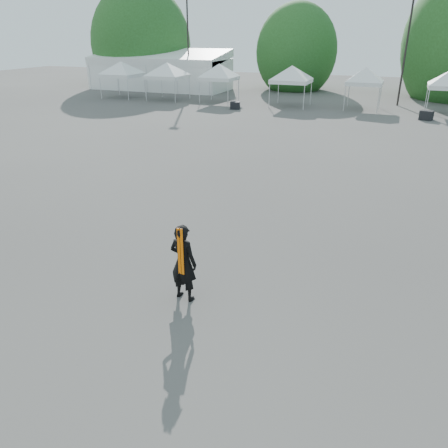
% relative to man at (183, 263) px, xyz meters
% --- Properties ---
extents(ground, '(120.00, 120.00, 0.00)m').
position_rel_man_xyz_m(ground, '(0.97, 1.92, -0.96)').
color(ground, '#474442').
rests_on(ground, ground).
extents(marquee, '(15.00, 6.25, 4.23)m').
position_rel_man_xyz_m(marquee, '(-21.03, 36.92, 1.01)').
color(marquee, white).
rests_on(marquee, ground).
extents(light_pole_west, '(0.60, 0.25, 10.30)m').
position_rel_man_xyz_m(light_pole_west, '(-17.03, 35.92, 4.81)').
color(light_pole_west, black).
rests_on(light_pole_west, ground).
extents(light_pole_east, '(0.60, 0.25, 9.80)m').
position_rel_man_xyz_m(light_pole_east, '(3.97, 33.92, 4.56)').
color(light_pole_east, black).
rests_on(light_pole_east, ground).
extents(tree_far_w, '(4.80, 4.80, 7.30)m').
position_rel_man_xyz_m(tree_far_w, '(-25.03, 39.92, 3.58)').
color(tree_far_w, '#382314').
rests_on(tree_far_w, ground).
extents(tree_mid_w, '(4.16, 4.16, 6.33)m').
position_rel_man_xyz_m(tree_mid_w, '(-7.03, 41.92, 2.97)').
color(tree_mid_w, '#382314').
rests_on(tree_mid_w, ground).
extents(tent_a, '(4.57, 4.57, 3.88)m').
position_rel_man_xyz_m(tent_a, '(-21.07, 29.52, 2.10)').
color(tent_a, silver).
rests_on(tent_a, ground).
extents(tent_b, '(4.51, 4.51, 3.88)m').
position_rel_man_xyz_m(tent_b, '(-16.20, 29.60, 2.10)').
color(tent_b, silver).
rests_on(tent_b, ground).
extents(tent_c, '(4.12, 4.12, 3.88)m').
position_rel_man_xyz_m(tent_c, '(-11.16, 29.90, 2.10)').
color(tent_c, silver).
rests_on(tent_c, ground).
extents(tent_d, '(4.41, 4.41, 3.88)m').
position_rel_man_xyz_m(tent_d, '(-4.64, 29.96, 2.10)').
color(tent_d, silver).
rests_on(tent_d, ground).
extents(tent_e, '(3.95, 3.95, 3.88)m').
position_rel_man_xyz_m(tent_e, '(1.25, 30.62, 2.10)').
color(tent_e, silver).
rests_on(tent_e, ground).
extents(man, '(0.76, 0.57, 1.91)m').
position_rel_man_xyz_m(man, '(0.00, 0.00, 0.00)').
color(man, black).
rests_on(man, ground).
extents(crate_west, '(0.89, 0.76, 0.60)m').
position_rel_man_xyz_m(crate_west, '(-8.53, 26.86, -0.66)').
color(crate_west, black).
rests_on(crate_west, ground).
extents(crate_mid, '(1.02, 0.89, 0.67)m').
position_rel_man_xyz_m(crate_mid, '(6.07, 27.29, -0.62)').
color(crate_mid, black).
rests_on(crate_mid, ground).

